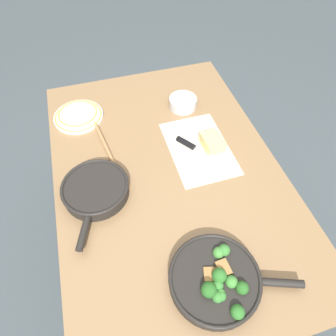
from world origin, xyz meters
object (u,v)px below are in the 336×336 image
(skillet_eggs, at_px, (96,190))
(prep_bowl_steel, at_px, (183,103))
(dinner_plate_stack, at_px, (78,115))
(grater_knife, at_px, (195,148))
(wooden_spoon, at_px, (113,162))
(skillet_broccoli, at_px, (217,279))
(cheese_block, at_px, (212,142))

(skillet_eggs, bearing_deg, prep_bowl_steel, 149.38)
(dinner_plate_stack, bearing_deg, grater_knife, 52.87)
(skillet_eggs, xyz_separation_m, grater_knife, (-0.10, 0.41, -0.02))
(wooden_spoon, height_order, prep_bowl_steel, prep_bowl_steel)
(grater_knife, relative_size, dinner_plate_stack, 1.00)
(skillet_broccoli, xyz_separation_m, prep_bowl_steel, (-0.78, 0.15, -0.00))
(grater_knife, bearing_deg, prep_bowl_steel, 136.47)
(cheese_block, bearing_deg, prep_bowl_steel, -171.98)
(wooden_spoon, bearing_deg, prep_bowl_steel, 114.55)
(grater_knife, xyz_separation_m, dinner_plate_stack, (-0.33, -0.43, 0.00))
(grater_knife, bearing_deg, cheese_block, 51.68)
(dinner_plate_stack, bearing_deg, skillet_eggs, 2.60)
(skillet_eggs, distance_m, wooden_spoon, 0.15)
(skillet_broccoli, height_order, cheese_block, skillet_broccoli)
(skillet_broccoli, distance_m, prep_bowl_steel, 0.80)
(wooden_spoon, bearing_deg, cheese_block, 77.24)
(dinner_plate_stack, bearing_deg, skillet_broccoli, 20.57)
(wooden_spoon, bearing_deg, skillet_eggs, -43.05)
(skillet_eggs, height_order, cheese_block, skillet_eggs)
(wooden_spoon, height_order, grater_knife, grater_knife)
(skillet_broccoli, xyz_separation_m, wooden_spoon, (-0.54, -0.21, -0.02))
(skillet_eggs, height_order, dinner_plate_stack, skillet_eggs)
(prep_bowl_steel, bearing_deg, wooden_spoon, -56.45)
(grater_knife, bearing_deg, dinner_plate_stack, -163.06)
(skillet_broccoli, bearing_deg, cheese_block, 89.52)
(wooden_spoon, bearing_deg, dinner_plate_stack, -170.39)
(wooden_spoon, bearing_deg, skillet_broccoli, 12.65)
(grater_knife, height_order, dinner_plate_stack, dinner_plate_stack)
(wooden_spoon, xyz_separation_m, cheese_block, (0.03, 0.40, 0.02))
(skillet_eggs, relative_size, grater_knife, 1.59)
(skillet_broccoli, bearing_deg, prep_bowl_steel, 98.85)
(dinner_plate_stack, bearing_deg, cheese_block, 56.84)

